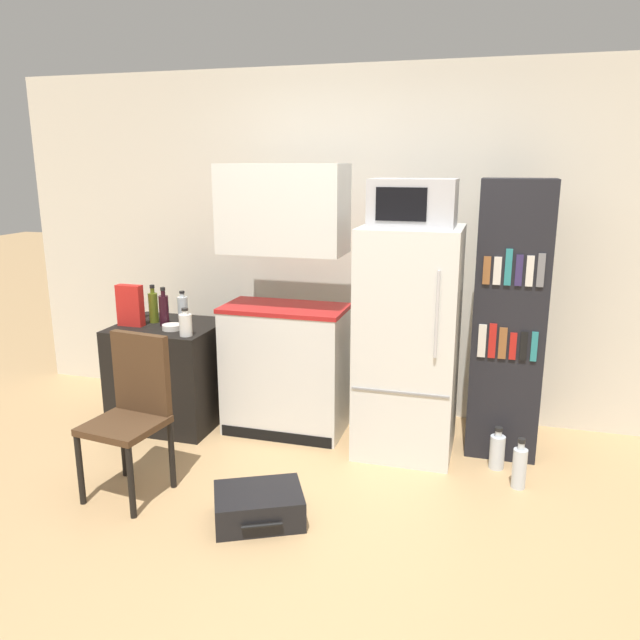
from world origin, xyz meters
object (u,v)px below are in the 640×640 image
(bottle_clear_short, at_px, (183,307))
(suitcase_large_flat, at_px, (259,506))
(microwave, at_px, (413,203))
(bookshelf, at_px, (509,322))
(water_bottle_front, at_px, (497,451))
(side_table, at_px, (170,374))
(bottle_green_tall, at_px, (138,305))
(bottle_olive_oil, at_px, (153,307))
(water_bottle_middle, at_px, (519,467))
(chair, at_px, (133,403))
(bowl, at_px, (172,327))
(kitchen_hutch, at_px, (285,315))
(bottle_milk_white, at_px, (186,324))
(bottle_wine_dark, at_px, (164,310))
(cereal_box, at_px, (130,305))
(refrigerator, at_px, (408,342))

(bottle_clear_short, relative_size, suitcase_large_flat, 0.36)
(microwave, distance_m, bookshelf, 1.00)
(suitcase_large_flat, distance_m, water_bottle_front, 1.59)
(side_table, relative_size, bottle_green_tall, 3.08)
(bottle_clear_short, xyz_separation_m, bottle_olive_oil, (-0.14, -0.18, 0.03))
(bookshelf, relative_size, water_bottle_middle, 5.69)
(bottle_green_tall, relative_size, chair, 0.26)
(bottle_olive_oil, relative_size, bowl, 2.09)
(kitchen_hutch, bearing_deg, side_table, -173.49)
(water_bottle_front, relative_size, water_bottle_middle, 0.88)
(bottle_milk_white, bearing_deg, bottle_clear_short, 120.22)
(bottle_wine_dark, height_order, chair, bottle_wine_dark)
(bottle_clear_short, bearing_deg, bottle_milk_white, -59.78)
(side_table, height_order, microwave, microwave)
(cereal_box, relative_size, suitcase_large_flat, 0.52)
(kitchen_hutch, relative_size, suitcase_large_flat, 3.27)
(side_table, bearing_deg, bottle_milk_white, -39.70)
(kitchen_hutch, relative_size, bookshelf, 1.05)
(refrigerator, xyz_separation_m, bottle_milk_white, (-1.49, -0.26, 0.08))
(refrigerator, relative_size, suitcase_large_flat, 2.61)
(water_bottle_middle, bearing_deg, bowl, 175.13)
(refrigerator, xyz_separation_m, chair, (-1.46, -0.98, -0.21))
(kitchen_hutch, height_order, water_bottle_middle, kitchen_hutch)
(water_bottle_middle, bearing_deg, bottle_green_tall, 171.37)
(bottle_clear_short, distance_m, suitcase_large_flat, 1.87)
(suitcase_large_flat, bearing_deg, microwave, 34.02)
(refrigerator, relative_size, bottle_green_tall, 6.17)
(microwave, xyz_separation_m, suitcase_large_flat, (-0.63, -1.11, -1.58))
(bottle_wine_dark, bearing_deg, water_bottle_middle, -6.61)
(cereal_box, bearing_deg, bottle_clear_short, 51.08)
(suitcase_large_flat, relative_size, water_bottle_middle, 1.82)
(chair, bearing_deg, bowl, 111.02)
(bowl, distance_m, water_bottle_front, 2.36)
(bowl, relative_size, chair, 0.14)
(suitcase_large_flat, height_order, water_bottle_middle, water_bottle_middle)
(chair, distance_m, suitcase_large_flat, 0.95)
(kitchen_hutch, height_order, bottle_wine_dark, kitchen_hutch)
(bottle_clear_short, bearing_deg, refrigerator, -6.22)
(cereal_box, bearing_deg, bottle_olive_oil, 50.12)
(microwave, relative_size, water_bottle_front, 1.89)
(refrigerator, relative_size, cereal_box, 5.06)
(side_table, height_order, bottle_olive_oil, bottle_olive_oil)
(side_table, relative_size, bowl, 5.59)
(bookshelf, distance_m, suitcase_large_flat, 1.96)
(bottle_milk_white, relative_size, suitcase_large_flat, 0.33)
(bottle_green_tall, xyz_separation_m, bottle_milk_white, (0.57, -0.34, -0.02))
(refrigerator, distance_m, bottle_wine_dark, 1.77)
(bottle_olive_oil, bearing_deg, bowl, -33.29)
(bottle_wine_dark, xyz_separation_m, water_bottle_middle, (2.51, -0.29, -0.74))
(bookshelf, bearing_deg, side_table, -175.98)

